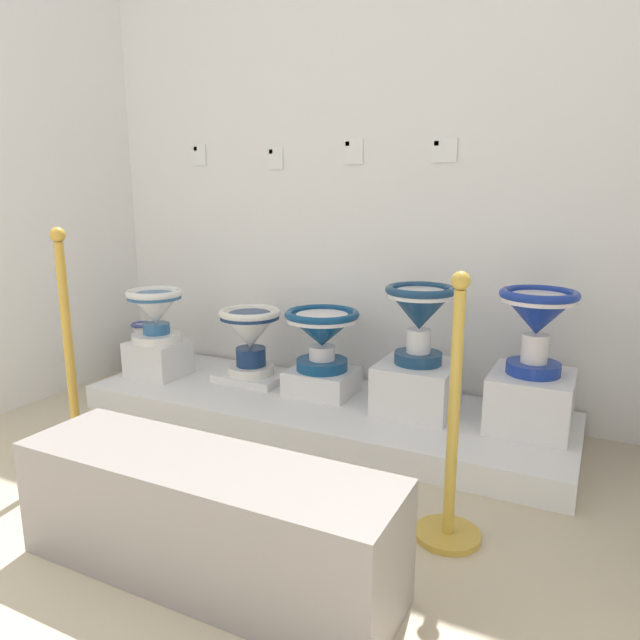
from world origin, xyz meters
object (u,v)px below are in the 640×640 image
(plinth_block_pale_glazed, at_px, (158,358))
(decorative_vase_spare, at_px, (144,353))
(stanchion_post_near_right, at_px, (451,459))
(antique_toilet_pale_glazed, at_px, (155,310))
(info_placard_second, at_px, (276,158))
(stanchion_post_near_left, at_px, (73,390))
(plinth_block_rightmost, at_px, (322,381))
(antique_toilet_slender_white, at_px, (250,332))
(info_placard_third, at_px, (353,151))
(plinth_block_tall_cobalt, at_px, (530,401))
(info_placard_fourth, at_px, (444,150))
(info_placard_first, at_px, (200,155))
(antique_toilet_tall_cobalt, at_px, (537,317))
(plinth_block_slender_white, at_px, (251,377))
(antique_toilet_rightmost, at_px, (322,331))
(museum_bench, at_px, (205,519))
(plinth_block_leftmost, at_px, (417,386))
(antique_toilet_leftmost, at_px, (420,311))

(plinth_block_pale_glazed, height_order, decorative_vase_spare, decorative_vase_spare)
(stanchion_post_near_right, bearing_deg, antique_toilet_pale_glazed, 160.28)
(info_placard_second, height_order, stanchion_post_near_left, info_placard_second)
(plinth_block_rightmost, height_order, stanchion_post_near_right, stanchion_post_near_right)
(antique_toilet_slender_white, distance_m, info_placard_third, 1.17)
(plinth_block_rightmost, distance_m, decorative_vase_spare, 1.42)
(info_placard_second, bearing_deg, stanchion_post_near_right, -40.39)
(plinth_block_pale_glazed, xyz_separation_m, stanchion_post_near_left, (0.30, -0.87, 0.12))
(stanchion_post_near_right, bearing_deg, info_placard_third, 127.03)
(plinth_block_tall_cobalt, xyz_separation_m, stanchion_post_near_right, (-0.16, -0.85, 0.04))
(plinth_block_rightmost, bearing_deg, info_placard_fourth, 32.11)
(info_placard_first, bearing_deg, info_placard_third, 0.00)
(plinth_block_pale_glazed, relative_size, info_placard_first, 2.37)
(plinth_block_rightmost, bearing_deg, info_placard_second, 144.58)
(plinth_block_pale_glazed, relative_size, info_placard_fourth, 2.35)
(info_placard_first, bearing_deg, antique_toilet_pale_glazed, -89.53)
(antique_toilet_slender_white, xyz_separation_m, antique_toilet_tall_cobalt, (1.54, -0.00, 0.24))
(antique_toilet_slender_white, distance_m, plinth_block_rightmost, 0.51)
(plinth_block_slender_white, height_order, stanchion_post_near_right, stanchion_post_near_right)
(antique_toilet_rightmost, bearing_deg, info_placard_second, 144.58)
(plinth_block_slender_white, xyz_separation_m, plinth_block_rightmost, (0.46, -0.00, 0.04))
(plinth_block_slender_white, xyz_separation_m, info_placard_fourth, (1.00, 0.33, 1.27))
(plinth_block_slender_white, bearing_deg, info_placard_third, 33.95)
(plinth_block_rightmost, relative_size, museum_bench, 0.28)
(antique_toilet_slender_white, bearing_deg, plinth_block_slender_white, 63.43)
(plinth_block_leftmost, bearing_deg, stanchion_post_near_left, -141.07)
(plinth_block_tall_cobalt, relative_size, antique_toilet_tall_cobalt, 1.02)
(antique_toilet_slender_white, height_order, antique_toilet_leftmost, antique_toilet_leftmost)
(plinth_block_leftmost, height_order, plinth_block_tall_cobalt, plinth_block_tall_cobalt)
(antique_toilet_leftmost, xyz_separation_m, info_placard_second, (-1.01, 0.34, 0.77))
(info_placard_third, bearing_deg, plinth_block_tall_cobalt, -17.57)
(info_placard_first, bearing_deg, plinth_block_tall_cobalt, -9.00)
(antique_toilet_pale_glazed, relative_size, plinth_block_tall_cobalt, 0.83)
(info_placard_first, height_order, museum_bench, info_placard_first)
(plinth_block_rightmost, xyz_separation_m, antique_toilet_rightmost, (0.00, -0.00, 0.29))
(info_placard_fourth, bearing_deg, antique_toilet_rightmost, -147.89)
(plinth_block_tall_cobalt, bearing_deg, decorative_vase_spare, 176.83)
(antique_toilet_rightmost, xyz_separation_m, info_placard_second, (-0.47, 0.33, 0.92))
(antique_toilet_tall_cobalt, bearing_deg, info_placard_third, 162.43)
(info_placard_second, relative_size, decorative_vase_spare, 0.35)
(antique_toilet_rightmost, height_order, info_placard_third, info_placard_third)
(info_placard_first, relative_size, info_placard_fourth, 0.99)
(stanchion_post_near_right, bearing_deg, antique_toilet_slender_white, 148.33)
(info_placard_third, xyz_separation_m, stanchion_post_near_left, (-0.75, -1.36, -1.07))
(antique_toilet_rightmost, xyz_separation_m, plinth_block_tall_cobalt, (1.08, 0.00, -0.22))
(antique_toilet_rightmost, bearing_deg, antique_toilet_leftmost, -0.82)
(plinth_block_leftmost, relative_size, museum_bench, 0.31)
(antique_toilet_leftmost, bearing_deg, antique_toilet_slender_white, 179.27)
(plinth_block_slender_white, height_order, stanchion_post_near_left, stanchion_post_near_left)
(plinth_block_rightmost, height_order, info_placard_third, info_placard_third)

